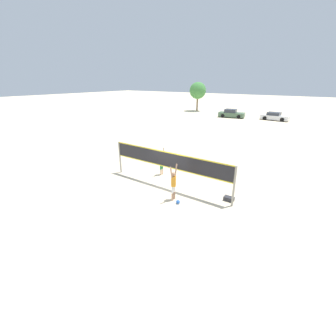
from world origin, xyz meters
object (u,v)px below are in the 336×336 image
at_px(player_blocker, 161,161).
at_px(tree_left_cluster, 198,91).
at_px(gear_bag, 229,199).
at_px(parked_car_far, 231,114).
at_px(volleyball_net, 168,162).
at_px(volleyball, 178,202).
at_px(player_spiker, 174,182).
at_px(parked_car_near, 275,117).

height_order(player_blocker, tree_left_cluster, tree_left_cluster).
bearing_deg(gear_bag, player_blocker, 170.66).
relative_size(player_blocker, parked_car_far, 0.41).
height_order(volleyball_net, gear_bag, volleyball_net).
distance_m(volleyball, gear_bag, 2.92).
relative_size(volleyball_net, gear_bag, 15.39).
bearing_deg(volleyball_net, gear_bag, 6.67).
distance_m(player_spiker, tree_left_cluster, 39.94).
distance_m(parked_car_near, tree_left_cluster, 17.27).
xyz_separation_m(player_spiker, parked_car_far, (-7.81, 31.18, -0.45)).
height_order(player_spiker, parked_car_far, player_spiker).
relative_size(player_spiker, player_blocker, 1.07).
relative_size(volleyball, parked_car_far, 0.05).
relative_size(volleyball, gear_bag, 0.39).
height_order(volleyball, tree_left_cluster, tree_left_cluster).
bearing_deg(volleyball_net, tree_left_cluster, 114.84).
height_order(volleyball_net, parked_car_near, volleyball_net).
xyz_separation_m(player_blocker, volleyball, (3.15, -2.80, -0.92)).
relative_size(parked_car_near, parked_car_far, 0.96).
bearing_deg(parked_car_far, player_spiker, -84.45).
bearing_deg(gear_bag, player_spiker, -147.91).
xyz_separation_m(player_blocker, parked_car_far, (-5.12, 28.62, -0.38)).
relative_size(volleyball, parked_car_near, 0.05).
distance_m(player_spiker, volleyball, 1.12).
height_order(parked_car_far, tree_left_cluster, tree_left_cluster).
bearing_deg(player_spiker, volleyball, -117.35).
bearing_deg(gear_bag, volleyball, -139.03).
xyz_separation_m(gear_bag, tree_left_cluster, (-19.93, 34.21, 4.10)).
distance_m(player_blocker, parked_car_near, 29.97).
bearing_deg(volleyball, player_blocker, 138.43).
xyz_separation_m(volleyball_net, gear_bag, (3.88, 0.45, -1.54)).
bearing_deg(volleyball, parked_car_near, 92.09).
height_order(volleyball_net, parked_car_far, volleyball_net).
height_order(gear_bag, tree_left_cluster, tree_left_cluster).
bearing_deg(parked_car_far, tree_left_cluster, 145.03).
bearing_deg(gear_bag, volleyball_net, -173.33).
height_order(player_spiker, tree_left_cluster, tree_left_cluster).
xyz_separation_m(player_blocker, parked_car_near, (1.96, 29.91, -0.44)).
height_order(player_blocker, volleyball, player_blocker).
relative_size(volleyball_net, parked_car_far, 1.81).
xyz_separation_m(volleyball, parked_car_near, (-1.19, 32.70, 0.48)).
bearing_deg(volleyball_net, volleyball, -41.11).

